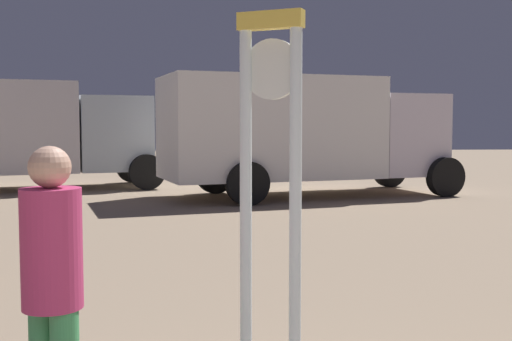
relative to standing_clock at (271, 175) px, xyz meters
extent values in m
cylinder|color=white|center=(-0.14, 0.07, -0.26)|extent=(0.07, 0.07, 2.18)
cylinder|color=white|center=(0.13, -0.07, -0.26)|extent=(0.07, 0.07, 2.18)
cube|color=#F6D04D|center=(0.00, 0.00, 0.88)|extent=(0.38, 0.25, 0.10)
cylinder|color=white|center=(0.01, 0.02, 0.60)|extent=(0.33, 0.19, 0.35)
cube|color=black|center=(0.02, 0.04, 0.60)|extent=(0.06, 0.04, 0.08)
cube|color=black|center=(0.02, 0.04, 0.60)|extent=(0.11, 0.07, 0.09)
cylinder|color=#BC3464|center=(-1.12, -0.50, -0.31)|extent=(0.30, 0.30, 0.59)
sphere|color=tan|center=(-1.12, -0.50, 0.08)|extent=(0.20, 0.20, 0.20)
cube|color=white|center=(1.02, 10.68, 0.22)|extent=(5.19, 3.54, 2.25)
cube|color=silver|center=(4.14, 11.54, 0.04)|extent=(2.18, 2.61, 1.90)
cube|color=black|center=(4.94, 11.76, 0.42)|extent=(0.53, 1.84, 0.83)
cylinder|color=black|center=(5.05, 10.53, -0.90)|extent=(0.93, 0.48, 0.90)
cylinder|color=black|center=(4.41, 12.86, -0.90)|extent=(0.93, 0.48, 0.90)
cylinder|color=black|center=(0.43, 9.27, -0.90)|extent=(0.93, 0.48, 0.90)
cylinder|color=black|center=(-0.21, 11.60, -0.90)|extent=(0.93, 0.48, 0.90)
cube|color=silver|center=(-2.87, 13.44, 0.06)|extent=(2.30, 2.46, 1.92)
cube|color=black|center=(-1.99, 13.69, 0.44)|extent=(0.51, 1.66, 0.85)
cylinder|color=black|center=(-1.92, 12.57, -0.90)|extent=(0.93, 0.49, 0.90)
cylinder|color=black|center=(-2.53, 14.68, -0.90)|extent=(0.93, 0.49, 0.90)
camera|label=1|loc=(-0.35, -3.64, 0.29)|focal=44.80mm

